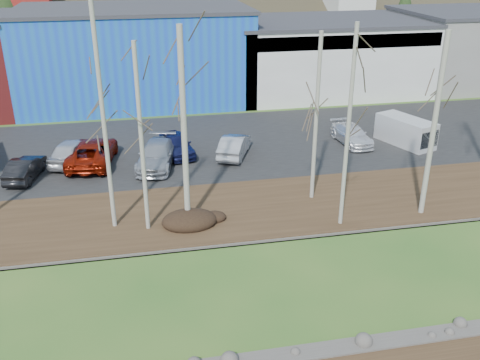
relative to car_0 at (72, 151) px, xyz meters
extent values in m
cube|color=#382616|center=(10.69, -8.78, -0.86)|extent=(80.00, 7.00, 0.15)
cube|color=black|center=(10.69, 1.72, -0.86)|extent=(80.00, 14.00, 0.14)
cube|color=#1A60B2|center=(4.69, 15.72, 3.07)|extent=(20.00, 12.00, 8.00)
cube|color=#333338|center=(4.69, 15.72, 7.22)|extent=(20.40, 12.24, 0.30)
cube|color=beige|center=(22.69, 15.72, 2.32)|extent=(18.00, 12.00, 6.50)
cube|color=#333338|center=(22.69, 15.72, 5.72)|extent=(18.36, 12.24, 0.30)
cube|color=navy|center=(22.69, 9.82, 4.67)|extent=(17.64, 0.20, 1.20)
cube|color=slate|center=(38.69, 15.72, 2.57)|extent=(14.00, 12.00, 7.00)
cube|color=#333338|center=(38.69, 15.72, 6.22)|extent=(14.28, 12.24, 0.30)
ellipsoid|color=black|center=(6.53, -10.09, -0.50)|extent=(2.85, 2.01, 0.56)
cylinder|color=#B9B6A8|center=(2.77, -9.42, 4.72)|extent=(0.21, 0.21, 11.00)
cylinder|color=#B9B6A8|center=(4.43, -10.02, 3.88)|extent=(0.21, 0.21, 9.33)
cylinder|color=#B9B6A8|center=(6.48, -9.82, 4.19)|extent=(0.29, 0.29, 9.95)
cylinder|color=#B9B6A8|center=(13.71, -8.20, 3.83)|extent=(0.22, 0.22, 9.22)
cylinder|color=#B9B6A8|center=(14.18, -11.45, 4.25)|extent=(0.20, 0.20, 10.06)
cylinder|color=#B9B6A8|center=(18.88, -11.15, 4.00)|extent=(0.27, 0.27, 9.56)
imported|color=silver|center=(0.00, 0.00, 0.00)|extent=(3.26, 5.02, 1.59)
imported|color=black|center=(-2.62, -2.18, -0.13)|extent=(2.15, 4.25, 1.34)
imported|color=maroon|center=(1.28, -0.51, 0.01)|extent=(3.41, 6.06, 1.60)
imported|color=#A2A4AA|center=(5.39, -1.75, -0.03)|extent=(3.30, 5.63, 1.53)
imported|color=#171B4A|center=(6.82, 0.05, -0.05)|extent=(2.54, 4.59, 1.48)
imported|color=#B1B1B4|center=(10.63, -0.92, -0.07)|extent=(3.11, 4.63, 1.44)
imported|color=silver|center=(19.38, -0.15, -0.15)|extent=(2.09, 4.56, 1.29)
cube|color=silver|center=(23.08, -1.02, 0.15)|extent=(3.20, 4.68, 1.89)
cube|color=black|center=(23.68, -2.62, 0.15)|extent=(1.92, 1.44, 1.17)
camera|label=1|loc=(4.29, -34.27, 12.42)|focal=40.00mm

